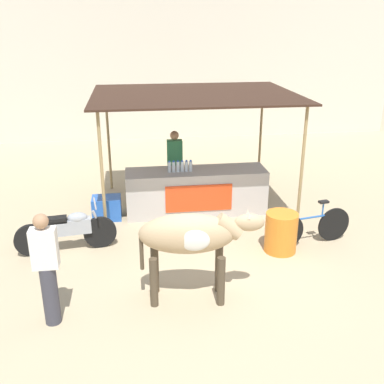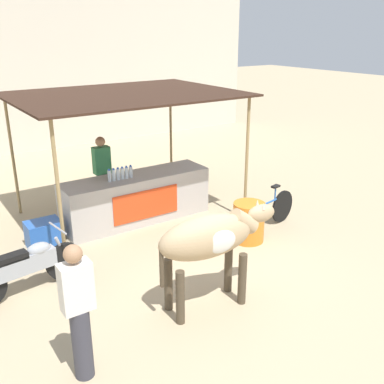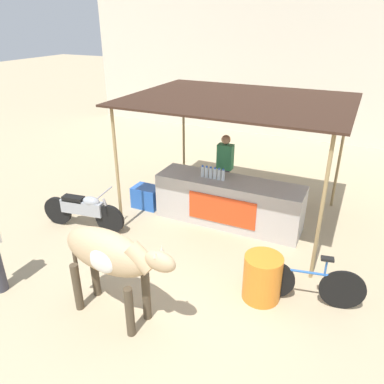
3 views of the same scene
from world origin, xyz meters
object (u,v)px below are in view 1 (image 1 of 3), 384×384
(stall_counter, at_px, (196,191))
(passerby_on_street, at_px, (47,269))
(vendor_behind_counter, at_px, (175,165))
(water_barrel, at_px, (281,232))
(bicycle_leaning, at_px, (311,227))
(cooler_box, at_px, (107,208))
(cow, at_px, (192,237))
(motorcycle_parked, at_px, (67,230))

(stall_counter, distance_m, passerby_on_street, 4.38)
(stall_counter, bearing_deg, vendor_behind_counter, 116.99)
(water_barrel, distance_m, bicycle_leaning, 0.67)
(stall_counter, distance_m, cooler_box, 1.94)
(water_barrel, relative_size, bicycle_leaning, 0.45)
(cooler_box, distance_m, water_barrel, 3.70)
(cow, height_order, motorcycle_parked, cow)
(bicycle_leaning, bearing_deg, water_barrel, -164.68)
(bicycle_leaning, bearing_deg, cooler_box, 156.08)
(stall_counter, height_order, passerby_on_street, passerby_on_street)
(water_barrel, height_order, cow, cow)
(vendor_behind_counter, xyz_separation_m, cow, (-0.15, -3.99, 0.18))
(water_barrel, distance_m, motorcycle_parked, 3.86)
(water_barrel, xyz_separation_m, passerby_on_street, (-3.79, -1.59, 0.48))
(vendor_behind_counter, distance_m, cow, 3.99)
(cooler_box, height_order, water_barrel, water_barrel)
(water_barrel, xyz_separation_m, motorcycle_parked, (-3.83, 0.51, 0.06))
(cow, distance_m, bicycle_leaning, 2.91)
(stall_counter, distance_m, vendor_behind_counter, 0.92)
(stall_counter, bearing_deg, bicycle_leaning, -43.27)
(water_barrel, distance_m, cow, 2.30)
(vendor_behind_counter, bearing_deg, cow, -92.15)
(cooler_box, relative_size, motorcycle_parked, 0.33)
(vendor_behind_counter, distance_m, passerby_on_street, 4.81)
(vendor_behind_counter, distance_m, cooler_box, 1.86)
(cow, bearing_deg, stall_counter, 80.64)
(cooler_box, relative_size, cow, 0.33)
(bicycle_leaning, bearing_deg, stall_counter, 136.73)
(cooler_box, distance_m, motorcycle_parked, 1.52)
(vendor_behind_counter, relative_size, motorcycle_parked, 0.92)
(water_barrel, xyz_separation_m, bicycle_leaning, (0.64, 0.18, -0.02))
(water_barrel, height_order, bicycle_leaning, bicycle_leaning)
(cooler_box, height_order, passerby_on_street, passerby_on_street)
(stall_counter, bearing_deg, cooler_box, -177.11)
(vendor_behind_counter, bearing_deg, passerby_on_street, -116.44)
(cooler_box, distance_m, passerby_on_street, 3.56)
(motorcycle_parked, bearing_deg, cooler_box, 64.96)
(stall_counter, height_order, water_barrel, stall_counter)
(stall_counter, bearing_deg, passerby_on_street, -125.38)
(stall_counter, distance_m, bicycle_leaning, 2.62)
(water_barrel, bearing_deg, cow, -144.93)
(cow, xyz_separation_m, bicycle_leaning, (2.44, 1.44, -0.69))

